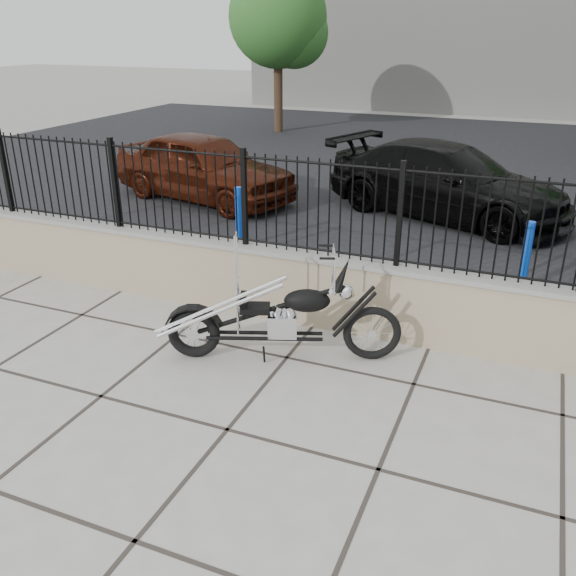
{
  "coord_description": "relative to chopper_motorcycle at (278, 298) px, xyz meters",
  "views": [
    {
      "loc": [
        2.4,
        -4.26,
        3.61
      ],
      "look_at": [
        -0.1,
        1.77,
        0.77
      ],
      "focal_mm": 38.0,
      "sensor_mm": 36.0,
      "label": 1
    }
  ],
  "objects": [
    {
      "name": "background_building",
      "position": [
        0.1,
        25.03,
        3.23
      ],
      "size": [
        22.0,
        6.0,
        8.0
      ],
      "primitive_type": "cube",
      "color": "beige",
      "rests_on": "ground_plane"
    },
    {
      "name": "ground_plane",
      "position": [
        0.1,
        -1.47,
        -0.77
      ],
      "size": [
        90.0,
        90.0,
        0.0
      ],
      "primitive_type": "plane",
      "color": "#99968E",
      "rests_on": "ground"
    },
    {
      "name": "parking_lot",
      "position": [
        0.1,
        11.03,
        -0.77
      ],
      "size": [
        30.0,
        30.0,
        0.0
      ],
      "primitive_type": "plane",
      "color": "black",
      "rests_on": "ground"
    },
    {
      "name": "tree_left",
      "position": [
        -6.54,
        15.17,
        3.2
      ],
      "size": [
        3.37,
        3.37,
        5.68
      ],
      "rotation": [
        0.0,
        0.0,
        0.33
      ],
      "color": "#382619",
      "rests_on": "ground_plane"
    },
    {
      "name": "chopper_motorcycle",
      "position": [
        0.0,
        0.0,
        0.0
      ],
      "size": [
        2.57,
        1.34,
        1.55
      ],
      "primitive_type": null,
      "rotation": [
        0.0,
        0.0,
        0.36
      ],
      "color": "black",
      "rests_on": "ground_plane"
    },
    {
      "name": "bollard_a",
      "position": [
        -2.18,
        3.33,
        -0.24
      ],
      "size": [
        0.15,
        0.15,
        1.06
      ],
      "primitive_type": "cylinder",
      "rotation": [
        0.0,
        0.0,
        -0.15
      ],
      "color": "#0D30CB",
      "rests_on": "ground_plane"
    },
    {
      "name": "car_black",
      "position": [
        0.83,
        6.59,
        -0.05
      ],
      "size": [
        5.36,
        3.57,
        1.44
      ],
      "primitive_type": "imported",
      "rotation": [
        0.0,
        0.0,
        1.23
      ],
      "color": "black",
      "rests_on": "parking_lot"
    },
    {
      "name": "bollard_b",
      "position": [
        2.52,
        3.15,
        -0.24
      ],
      "size": [
        0.16,
        0.16,
        1.06
      ],
      "primitive_type": "cylinder",
      "rotation": [
        0.0,
        0.0,
        -0.37
      ],
      "color": "#0D1BC6",
      "rests_on": "ground_plane"
    },
    {
      "name": "iron_fence",
      "position": [
        0.1,
        1.03,
        0.79
      ],
      "size": [
        14.0,
        0.08,
        1.2
      ],
      "primitive_type": "cube",
      "color": "black",
      "rests_on": "retaining_wall"
    },
    {
      "name": "retaining_wall",
      "position": [
        0.1,
        1.03,
        -0.29
      ],
      "size": [
        14.0,
        0.36,
        0.96
      ],
      "primitive_type": "cube",
      "color": "gray",
      "rests_on": "ground_plane"
    },
    {
      "name": "car_red",
      "position": [
        -4.31,
        5.86,
        -0.03
      ],
      "size": [
        4.64,
        2.76,
        1.48
      ],
      "primitive_type": "imported",
      "rotation": [
        0.0,
        0.0,
        1.32
      ],
      "color": "#3C1408",
      "rests_on": "parking_lot"
    }
  ]
}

